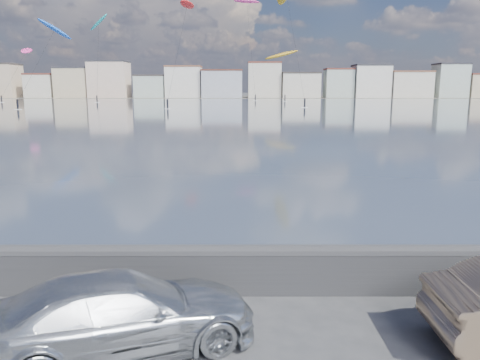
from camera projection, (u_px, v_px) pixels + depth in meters
name	position (u px, v px, depth m)	size (l,w,h in m)	color
bay_water	(235.00, 108.00, 97.04)	(500.00, 177.00, 0.00)	#3A4759
far_shore_strip	(237.00, 97.00, 203.44)	(500.00, 60.00, 0.00)	#4C473D
seawall	(193.00, 267.00, 9.84)	(400.00, 0.36, 1.08)	#28282B
far_buildings	(240.00, 83.00, 188.53)	(240.79, 13.26, 14.60)	beige
car_silver	(122.00, 313.00, 7.70)	(1.82, 4.48, 1.30)	silver
kitesurfer_1	(187.00, 7.00, 103.44)	(5.33, 19.55, 23.15)	red
kitesurfer_3	(281.00, 55.00, 144.54)	(11.07, 8.59, 16.00)	#BF8C19
kitesurfer_9	(54.00, 30.00, 99.72)	(7.33, 17.66, 18.82)	blue
kitesurfer_11	(247.00, 3.00, 151.62)	(8.96, 12.83, 32.21)	#E5338C
kitesurfer_13	(99.00, 24.00, 135.01)	(6.83, 11.18, 25.45)	#19BFBF
kitesurfer_17	(26.00, 52.00, 143.42)	(3.29, 19.76, 16.88)	#E5338C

